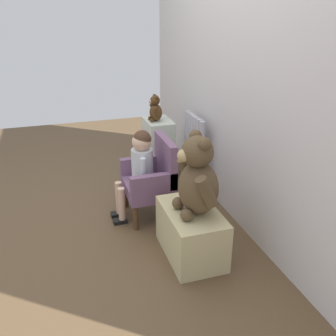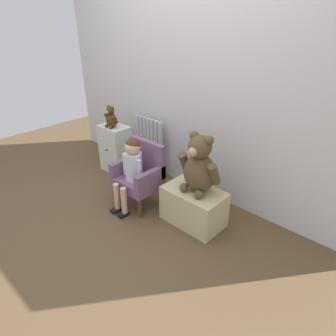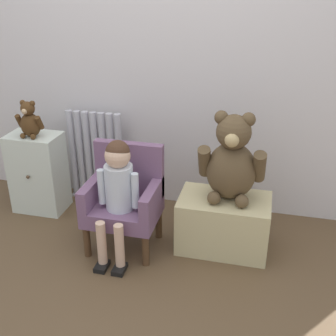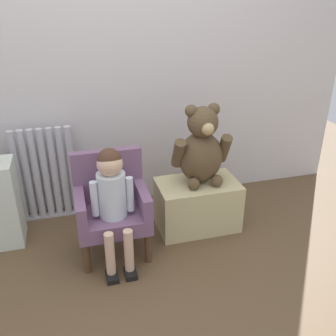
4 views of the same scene
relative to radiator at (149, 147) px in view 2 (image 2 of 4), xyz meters
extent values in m
plane|color=brown|center=(0.48, -1.08, -0.35)|extent=(6.00, 6.00, 0.00)
cube|color=silver|center=(0.48, 0.12, 0.85)|extent=(3.80, 0.05, 2.40)
cylinder|color=#B6B5C0|center=(-0.19, 0.00, 0.01)|extent=(0.05, 0.05, 0.68)
cylinder|color=#B6B5C0|center=(-0.12, 0.00, 0.01)|extent=(0.05, 0.05, 0.68)
cylinder|color=#B6B5C0|center=(-0.06, 0.00, 0.01)|extent=(0.05, 0.05, 0.68)
cylinder|color=#B6B5C0|center=(0.00, 0.00, 0.01)|extent=(0.05, 0.05, 0.68)
cylinder|color=#B6B5C0|center=(0.06, 0.00, 0.01)|extent=(0.05, 0.05, 0.68)
cylinder|color=#B6B5C0|center=(0.12, 0.00, 0.01)|extent=(0.05, 0.05, 0.68)
cylinder|color=#B6B5C0|center=(0.19, 0.00, 0.01)|extent=(0.05, 0.05, 0.68)
cube|color=#B6B5C0|center=(0.00, 0.00, -0.34)|extent=(0.43, 0.05, 0.02)
cube|color=silver|center=(-0.35, -0.24, -0.06)|extent=(0.36, 0.25, 0.58)
sphere|color=#4C3823|center=(-0.35, -0.37, -0.03)|extent=(0.02, 0.02, 0.02)
cube|color=#714F6E|center=(0.40, -0.55, -0.09)|extent=(0.44, 0.36, 0.10)
cube|color=#714F6E|center=(0.40, -0.40, 0.13)|extent=(0.44, 0.06, 0.35)
cube|color=#714F6E|center=(0.21, -0.55, 0.03)|extent=(0.06, 0.36, 0.14)
cube|color=#714F6E|center=(0.59, -0.55, 0.03)|extent=(0.06, 0.36, 0.14)
cylinder|color=#4C331E|center=(0.21, -0.70, -0.24)|extent=(0.04, 0.04, 0.21)
cylinder|color=#4C331E|center=(0.59, -0.70, -0.24)|extent=(0.04, 0.04, 0.21)
cylinder|color=#4C331E|center=(0.21, -0.40, -0.24)|extent=(0.04, 0.04, 0.21)
cylinder|color=#4C331E|center=(0.59, -0.40, -0.24)|extent=(0.04, 0.04, 0.21)
cylinder|color=silver|center=(0.40, -0.59, 0.10)|extent=(0.17, 0.17, 0.28)
sphere|color=#D8AD8E|center=(0.40, -0.59, 0.30)|extent=(0.15, 0.15, 0.15)
sphere|color=#472D1E|center=(0.40, -0.58, 0.32)|extent=(0.14, 0.14, 0.14)
cylinder|color=#D8AD8E|center=(0.35, -0.78, -0.18)|extent=(0.06, 0.06, 0.28)
cube|color=black|center=(0.35, -0.80, -0.33)|extent=(0.07, 0.11, 0.03)
cylinder|color=#D8AD8E|center=(0.46, -0.78, -0.18)|extent=(0.06, 0.06, 0.28)
cube|color=black|center=(0.46, -0.80, -0.33)|extent=(0.07, 0.11, 0.03)
cylinder|color=silver|center=(0.30, -0.61, 0.10)|extent=(0.04, 0.04, 0.22)
cylinder|color=silver|center=(0.51, -0.61, 0.10)|extent=(0.04, 0.04, 0.22)
cube|color=tan|center=(1.01, -0.41, -0.17)|extent=(0.56, 0.34, 0.35)
ellipsoid|color=brown|center=(1.03, -0.37, 0.18)|extent=(0.30, 0.26, 0.35)
sphere|color=brown|center=(1.03, -0.39, 0.43)|extent=(0.20, 0.20, 0.20)
sphere|color=tan|center=(1.03, -0.48, 0.41)|extent=(0.08, 0.08, 0.08)
sphere|color=brown|center=(0.96, -0.37, 0.51)|extent=(0.08, 0.08, 0.08)
sphere|color=brown|center=(1.11, -0.37, 0.51)|extent=(0.08, 0.08, 0.08)
cylinder|color=brown|center=(0.87, -0.39, 0.23)|extent=(0.08, 0.15, 0.22)
cylinder|color=brown|center=(1.20, -0.39, 0.23)|extent=(0.08, 0.15, 0.22)
sphere|color=brown|center=(0.95, -0.48, 0.04)|extent=(0.08, 0.08, 0.08)
sphere|color=brown|center=(1.12, -0.48, 0.04)|extent=(0.08, 0.08, 0.08)
ellipsoid|color=#492F17|center=(-0.34, -0.26, 0.32)|extent=(0.14, 0.12, 0.16)
sphere|color=#492F17|center=(-0.34, -0.27, 0.43)|extent=(0.09, 0.09, 0.09)
sphere|color=tan|center=(-0.34, -0.31, 0.43)|extent=(0.04, 0.04, 0.04)
sphere|color=#492F17|center=(-0.38, -0.26, 0.47)|extent=(0.04, 0.04, 0.04)
sphere|color=#492F17|center=(-0.30, -0.26, 0.47)|extent=(0.04, 0.04, 0.04)
cylinder|color=#492F17|center=(-0.41, -0.27, 0.34)|extent=(0.04, 0.07, 0.10)
cylinder|color=#492F17|center=(-0.27, -0.27, 0.34)|extent=(0.04, 0.07, 0.10)
sphere|color=#492F17|center=(-0.38, -0.32, 0.25)|extent=(0.04, 0.04, 0.04)
sphere|color=#492F17|center=(-0.30, -0.32, 0.25)|extent=(0.04, 0.04, 0.04)
camera|label=1|loc=(3.04, -1.22, 1.26)|focal=40.00mm
camera|label=2|loc=(2.41, -2.24, 1.43)|focal=32.00mm
camera|label=3|loc=(1.21, -2.67, 1.26)|focal=45.00mm
camera|label=4|loc=(0.21, -2.54, 1.20)|focal=40.00mm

